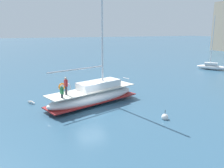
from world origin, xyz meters
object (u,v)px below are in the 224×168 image
at_px(seagull, 31,102).
at_px(mooring_buoy, 165,117).
at_px(main_sailboat, 94,95).
at_px(moored_ketch_distant, 212,66).

distance_m(seagull, mooring_buoy, 12.82).
relative_size(main_sailboat, moored_ketch_distant, 1.42).
bearing_deg(mooring_buoy, moored_ketch_distant, 125.07).
xyz_separation_m(main_sailboat, moored_ketch_distant, (-9.51, 26.02, -0.30)).
bearing_deg(seagull, moored_ketch_distant, 102.31).
xyz_separation_m(main_sailboat, mooring_buoy, (6.02, 3.89, -0.74)).
bearing_deg(moored_ketch_distant, seagull, -77.69).
xyz_separation_m(seagull, mooring_buoy, (8.65, 9.46, -0.02)).
bearing_deg(mooring_buoy, seagull, -132.42).
relative_size(moored_ketch_distant, mooring_buoy, 10.75).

